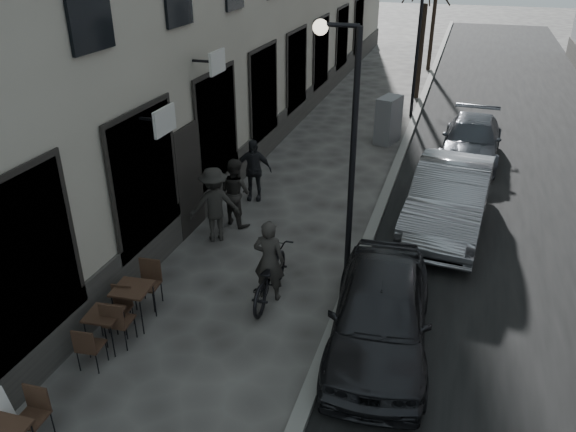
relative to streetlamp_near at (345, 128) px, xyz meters
The scene contains 15 objects.
road 11.23m from the streetlamp_near, 68.09° to the left, with size 7.30×60.00×0.00m, color black.
kerb 10.48m from the streetlamp_near, 87.87° to the left, with size 0.25×60.00×0.12m, color slate.
streetlamp_near is the anchor object (origin of this frame).
streetlamp_far 12.00m from the streetlamp_near, 90.00° to the left, with size 0.90×0.28×5.09m.
bistro_set_b 5.56m from the streetlamp_near, 132.50° to the right, with size 0.62×1.42×0.82m.
bistro_set_c 5.02m from the streetlamp_near, 137.87° to the right, with size 0.69×1.59×0.92m.
utility_cabinet 8.99m from the streetlamp_near, 91.83° to the left, with size 0.58×1.05×1.57m, color slate.
bicycle 3.15m from the streetlamp_near, 129.49° to the right, with size 0.68×1.95×1.02m, color black.
cyclist_rider 2.89m from the streetlamp_near, 129.49° to the right, with size 0.61×0.40×1.68m, color #292724.
pedestrian_near 3.98m from the streetlamp_near, 153.85° to the left, with size 0.82×0.64×1.69m, color black.
pedestrian_mid 3.85m from the streetlamp_near, 169.90° to the left, with size 1.15×0.66×1.78m, color black.
pedestrian_far 4.79m from the streetlamp_near, 135.93° to the left, with size 0.98×0.41×1.68m, color black.
car_near 3.48m from the streetlamp_near, 61.27° to the right, with size 1.65×4.10×1.40m, color black.
car_mid 4.20m from the streetlamp_near, 53.80° to the left, with size 1.68×4.81×1.58m, color gray.
car_far 8.62m from the streetlamp_near, 72.53° to the left, with size 1.75×4.31×1.25m, color #3B3E46.
Camera 1 is at (1.84, -3.98, 6.39)m, focal length 35.00 mm.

